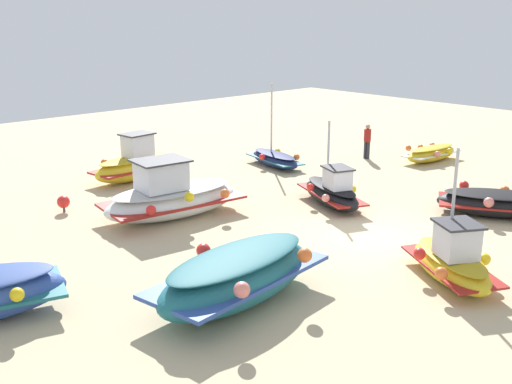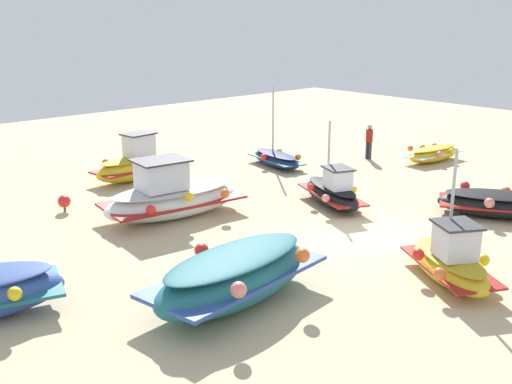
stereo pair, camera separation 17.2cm
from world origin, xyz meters
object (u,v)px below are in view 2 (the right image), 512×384
Objects in this scene: person_walking at (369,139)px; fishing_boat_8 at (434,154)px; fishing_boat_2 at (136,164)px; fishing_boat_9 at (171,197)px; fishing_boat_3 at (497,204)px; mooring_buoy_0 at (64,201)px; fishing_boat_4 at (276,159)px; fishing_boat_1 at (332,192)px; fishing_boat_0 at (235,276)px; fishing_boat_7 at (451,262)px.

fishing_boat_8 is at bearing 121.48° from person_walking.
fishing_boat_2 is 0.76× the size of fishing_boat_9.
fishing_boat_3 is at bearing 60.47° from person_walking.
fishing_boat_8 reaches higher than mooring_buoy_0.
fishing_boat_4 reaches higher than mooring_buoy_0.
fishing_boat_2 is 6.14m from fishing_boat_4.
fishing_boat_4 is at bearing -28.73° from fishing_boat_3.
fishing_boat_9 is 8.66× the size of mooring_buoy_0.
fishing_boat_8 is 2.94m from person_walking.
fishing_boat_0 is at bearing -43.13° from fishing_boat_1.
person_walking reaches higher than fishing_boat_0.
fishing_boat_1 is 7.63m from person_walking.
fishing_boat_2 is 10.66m from person_walking.
fishing_boat_1 is 0.88× the size of fishing_boat_3.
fishing_boat_0 is at bearing 52.42° from fishing_boat_3.
fishing_boat_0 is 1.43× the size of fishing_boat_7.
fishing_boat_2 is at bearing -153.97° from mooring_buoy_0.
person_walking is (-14.02, -7.03, 0.26)m from fishing_boat_0.
mooring_buoy_0 is (10.32, -10.09, -0.09)m from fishing_boat_3.
fishing_boat_1 is 6.15× the size of mooring_buoy_0.
fishing_boat_4 is 6.29× the size of mooring_buoy_0.
fishing_boat_7 reaches higher than mooring_buoy_0.
fishing_boat_2 is at bearing -146.90° from fishing_boat_7.
fishing_boat_1 is 1.04× the size of fishing_boat_7.
fishing_boat_0 is at bearing 89.20° from mooring_buoy_0.
fishing_boat_0 is at bearing -89.13° from fishing_boat_7.
fishing_boat_0 is 1.35× the size of fishing_boat_4.
fishing_boat_7 is 12.66m from mooring_buoy_0.
fishing_boat_3 is at bearing -68.34° from fishing_boat_2.
mooring_buoy_0 is (7.20, -5.67, -0.14)m from fishing_boat_1.
fishing_boat_4 is 12.66m from fishing_boat_7.
fishing_boat_1 is 9.16m from mooring_buoy_0.
mooring_buoy_0 is at bearing -80.62° from fishing_boat_4.
fishing_boat_9 is at bearing -114.52° from fishing_boat_2.
fishing_boat_9 is at bearing -98.30° from fishing_boat_1.
person_walking is (1.74, -2.31, 0.55)m from fishing_boat_8.
fishing_boat_2 reaches higher than fishing_boat_0.
fishing_boat_1 is at bearing -161.82° from fishing_boat_0.
fishing_boat_1 is 0.71× the size of fishing_boat_9.
person_walking reaches higher than mooring_buoy_0.
fishing_boat_7 is at bearing -13.32° from fishing_boat_4.
fishing_boat_9 is (2.21, -8.92, 0.15)m from fishing_boat_7.
mooring_buoy_0 is (2.40, -2.87, -0.31)m from fishing_boat_9.
fishing_boat_7 is at bearing 74.53° from fishing_boat_3.
fishing_boat_4 is 0.73× the size of fishing_boat_9.
person_walking is at bearing 171.62° from mooring_buoy_0.
fishing_boat_4 is 1.06× the size of fishing_boat_7.
fishing_boat_3 is at bearing 57.15° from fishing_boat_1.
fishing_boat_0 is 13.27m from fishing_boat_4.
fishing_boat_3 is 1.19× the size of fishing_boat_7.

